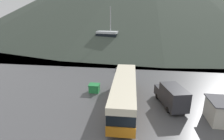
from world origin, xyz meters
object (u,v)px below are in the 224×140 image
(tour_bus, at_px, (124,91))
(storage_bin, at_px, (94,88))
(small_boat, at_px, (73,46))
(fishing_boat, at_px, (113,45))
(delivery_van, at_px, (171,96))
(dock_kiosk, at_px, (224,111))

(tour_bus, distance_m, storage_bin, 5.48)
(small_boat, bearing_deg, fishing_boat, -171.55)
(delivery_van, xyz_separation_m, storage_bin, (-9.79, 2.55, -0.78))
(tour_bus, xyz_separation_m, storage_bin, (-4.35, 3.11, -1.23))
(delivery_van, height_order, small_boat, delivery_van)
(tour_bus, relative_size, small_boat, 1.91)
(tour_bus, relative_size, storage_bin, 8.70)
(tour_bus, height_order, storage_bin, tour_bus)
(fishing_boat, relative_size, storage_bin, 12.09)
(delivery_van, xyz_separation_m, fishing_boat, (-10.61, 27.23, 0.94))
(tour_bus, xyz_separation_m, delivery_van, (5.44, 0.55, -0.45))
(small_boat, bearing_deg, storage_bin, 151.88)
(fishing_boat, distance_m, storage_bin, 24.75)
(fishing_boat, bearing_deg, small_boat, -109.09)
(storage_bin, distance_m, dock_kiosk, 15.26)
(fishing_boat, bearing_deg, delivery_van, 30.83)
(delivery_van, xyz_separation_m, dock_kiosk, (4.58, -2.55, -0.17))
(delivery_van, distance_m, storage_bin, 10.14)
(tour_bus, distance_m, dock_kiosk, 10.23)
(storage_bin, bearing_deg, dock_kiosk, -19.58)
(tour_bus, xyz_separation_m, dock_kiosk, (10.01, -2.00, -0.62))
(storage_bin, xyz_separation_m, dock_kiosk, (14.36, -5.11, 0.61))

